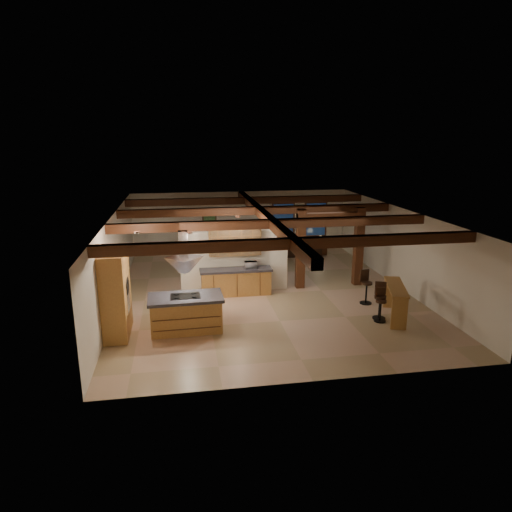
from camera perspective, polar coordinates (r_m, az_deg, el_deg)
The scene contains 23 objects.
ground at distance 16.14m, azimuth 1.10°, elevation -4.74°, with size 12.00×12.00×0.00m, color tan.
room_walls at distance 15.63m, azimuth 1.13°, elevation 1.42°, with size 12.00×12.00×12.00m.
ceiling_beams at distance 15.43m, azimuth 1.15°, elevation 4.96°, with size 10.00×12.00×0.28m.
timber_posts at distance 16.73m, azimuth 9.26°, elevation 2.07°, with size 2.50×0.30×2.90m.
partition_wall at distance 16.13m, azimuth -2.71°, elevation -0.67°, with size 3.80×0.18×2.20m, color beige.
pantry_cabinet at distance 13.17m, azimuth -17.11°, elevation -4.49°, with size 0.67×1.60×2.40m.
back_counter at distance 15.94m, azimuth -2.51°, elevation -3.20°, with size 2.50×0.66×0.94m.
upper_display_cabinet at distance 15.76m, azimuth -2.66°, elevation 1.78°, with size 1.80×0.36×0.95m.
range_hood at distance 12.80m, azimuth -8.95°, elevation -1.80°, with size 1.10×1.10×1.40m.
back_windows at distance 21.97m, azimuth 5.46°, elevation 4.53°, with size 2.70×0.07×1.70m.
framed_art at distance 21.24m, azimuth -5.85°, elevation 4.72°, with size 0.65×0.05×0.85m.
recessed_cans at distance 13.25m, azimuth -8.13°, elevation 3.65°, with size 3.16×2.46×0.03m.
kitchen_island at distance 13.22m, azimuth -8.73°, elevation -7.04°, with size 2.13×1.17×1.04m.
dining_table at distance 18.69m, azimuth -2.23°, elevation -1.00°, with size 1.76×0.98×0.62m, color #3B1D0E.
sofa at distance 21.24m, azimuth 5.19°, elevation 0.90°, with size 2.14×0.84×0.63m, color black.
microwave at distance 15.84m, azimuth -0.65°, elevation -1.11°, with size 0.42×0.29×0.23m, color #B0B0B4.
bar_counter at distance 14.48m, azimuth 17.02°, elevation -4.85°, with size 1.07×2.01×1.03m.
side_table at distance 21.56m, azimuth 8.09°, elevation 0.90°, with size 0.43×0.43×0.54m, color #391A0E.
table_lamp at distance 21.44m, azimuth 8.14°, elevation 2.21°, with size 0.28×0.28×0.33m.
bar_stool_a at distance 14.36m, azimuth 15.23°, elevation -5.39°, with size 0.42×0.43×1.13m.
bar_stool_b at distance 14.18m, azimuth 15.29°, elevation -5.89°, with size 0.36×0.37×1.02m.
bar_stool_c at distance 15.51m, azimuth 13.58°, elevation -3.76°, with size 0.40×0.41×1.12m.
dining_chairs at distance 18.61m, azimuth -2.24°, elevation -0.11°, with size 2.14×2.14×1.20m.
Camera 1 is at (-2.82, -14.94, 5.41)m, focal length 32.00 mm.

